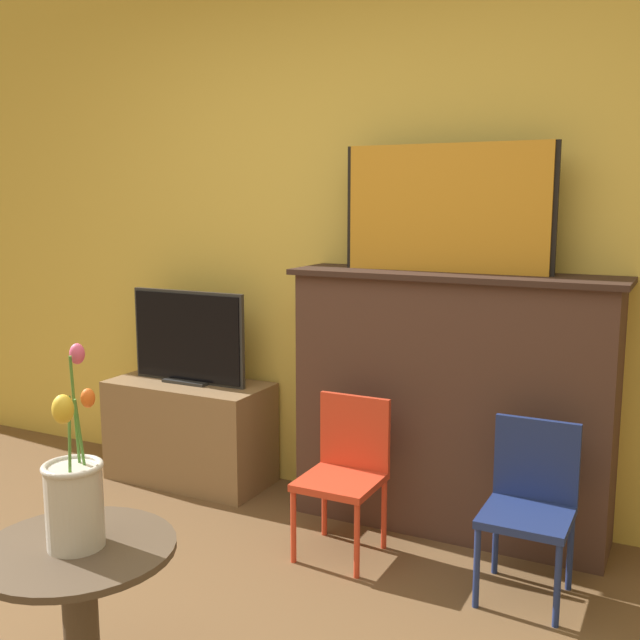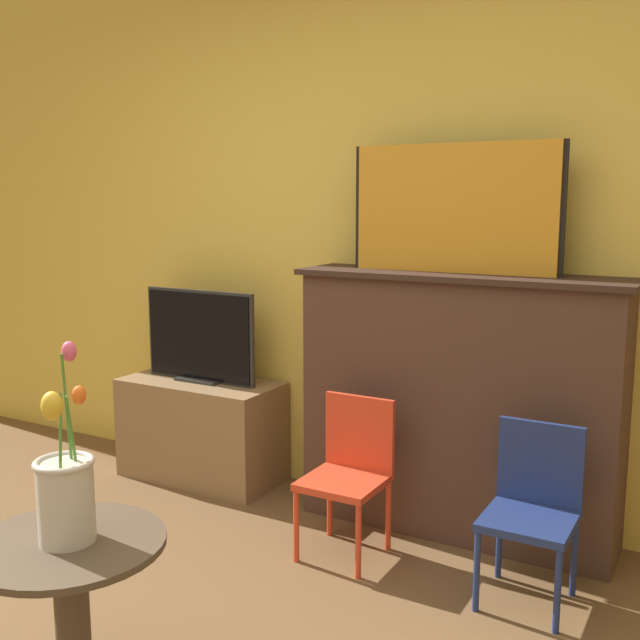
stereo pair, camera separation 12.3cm
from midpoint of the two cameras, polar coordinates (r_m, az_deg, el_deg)
The scene contains 9 objects.
wall_back at distance 3.63m, azimuth 3.50°, elevation 7.03°, with size 8.00×0.06×2.70m.
fireplace_mantel at distance 3.40m, azimuth 8.91°, elevation -6.04°, with size 1.45×0.38×1.17m.
painting at distance 3.30m, azimuth 8.52°, elevation 8.41°, with size 0.94×0.03×0.55m.
tv_stand at distance 4.08m, azimuth -10.74°, elevation -8.34°, with size 0.86×0.41×0.53m.
tv_monitor at distance 3.97m, azimuth -10.91°, elevation -1.39°, with size 0.68×0.12×0.48m.
chair_red at distance 3.21m, azimuth 0.85°, elevation -11.07°, with size 0.32×0.32×0.66m.
chair_blue at distance 2.98m, azimuth 14.56°, elevation -13.04°, with size 0.32×0.32×0.66m.
side_table at distance 2.33m, azimuth -19.35°, elevation -20.31°, with size 0.54×0.54×0.56m.
vase_tulips at distance 2.18m, azimuth -19.81°, elevation -12.53°, with size 0.17×0.19×0.55m.
Camera 1 is at (1.38, -1.23, 1.49)m, focal length 42.00 mm.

